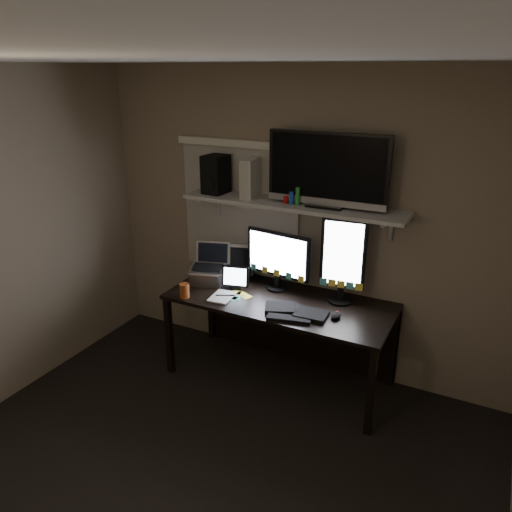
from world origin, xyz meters
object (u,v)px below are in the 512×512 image
Objects in this scene: keyboard at (296,311)px; cup at (185,291)px; game_console at (252,178)px; tablet at (236,277)px; speaker at (216,174)px; laptop at (207,265)px; monitor_landscape at (278,260)px; desk at (285,313)px; tv at (327,170)px; monitor_portrait at (343,260)px; mouse at (336,315)px.

keyboard is 4.31× the size of cup.
game_console is (0.34, 0.53, 0.85)m from cup.
speaker is (-0.28, 0.18, 0.81)m from tablet.
tablet is 0.74× the size of game_console.
keyboard is 0.92m from laptop.
cup is at bearing -88.12° from speaker.
laptop is at bearing -86.58° from speaker.
monitor_landscape is 0.52m from keyboard.
game_console reaches higher than desk.
tablet is at bearing -166.66° from tv.
monitor_portrait reaches higher than cup.
desk is 0.77m from laptop.
monitor_landscape is at bearing 12.16° from tablet.
tv is (0.98, 0.51, 0.97)m from cup.
monitor_landscape is 0.61m from laptop.
laptop reaches higher than cup.
laptop is at bearing -170.16° from tv.
laptop is 0.76m from speaker.
monitor_portrait reaches higher than mouse.
speaker reaches higher than game_console.
tv reaches higher than desk.
tv is (0.69, 0.17, 0.93)m from tablet.
keyboard is 1.49× the size of laptop.
keyboard is 0.92m from cup.
cup reaches higher than mouse.
keyboard is 4.50× the size of mouse.
desk is at bearing 113.62° from keyboard.
monitor_portrait is 6.32× the size of mouse.
mouse is (0.29, 0.06, 0.00)m from keyboard.
tablet reaches higher than cup.
laptop is 0.35m from cup.
tablet is at bearing -29.33° from speaker.
laptop is (-0.59, -0.16, -0.09)m from monitor_landscape.
keyboard is at bearing -28.97° from laptop.
monitor_portrait reaches higher than monitor_landscape.
speaker reaches higher than mouse.
mouse is 0.96× the size of cup.
speaker is at bearing 179.09° from tv.
tablet is 1.98× the size of cup.
tv reaches higher than mouse.
tv is at bearing 3.06° from speaker.
desk is 7.88× the size of tablet.
laptop is 2.89× the size of cup.
laptop is 1.30m from tv.
desk is 0.58m from mouse.
tablet is 1.17m from tv.
mouse reaches higher than desk.
monitor_landscape reaches higher than keyboard.
cup is (-0.60, -0.49, -0.20)m from monitor_landscape.
desk is 3.11× the size of monitor_landscape.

